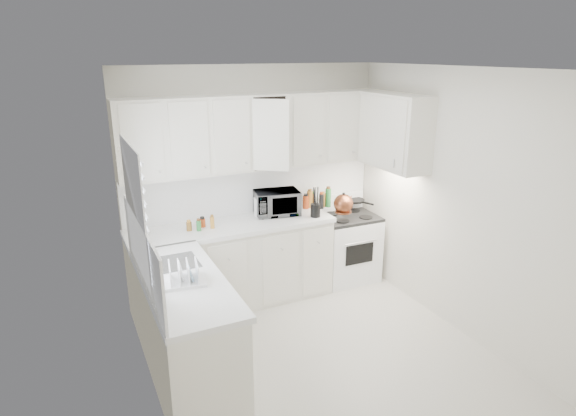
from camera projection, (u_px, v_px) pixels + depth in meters
floor at (320, 354)px, 4.57m from camera, size 3.20×3.20×0.00m
ceiling at (327, 68)px, 3.76m from camera, size 3.20×3.20×0.00m
wall_back at (254, 182)px, 5.54m from camera, size 3.00×0.00×3.00m
wall_front at (459, 311)px, 2.79m from camera, size 3.00×0.00×3.00m
wall_left at (145, 255)px, 3.55m from camera, size 0.00×3.20×3.20m
wall_right at (455, 203)px, 4.78m from camera, size 0.00×3.20×3.20m
window_blinds at (137, 209)px, 3.78m from camera, size 0.06×0.96×1.06m
lower_cabinets_back at (233, 266)px, 5.38m from camera, size 2.22×0.60×0.90m
lower_cabinets_left at (186, 333)px, 4.11m from camera, size 0.60×1.60×0.90m
countertop_back at (232, 226)px, 5.23m from camera, size 2.24×0.64×0.05m
countertop_left at (183, 282)px, 3.97m from camera, size 0.64×1.62×0.05m
backsplash_back at (255, 188)px, 5.55m from camera, size 2.98×0.02×0.55m
backsplash_left at (143, 255)px, 3.75m from camera, size 0.02×1.60×0.55m
upper_cabinets_back at (259, 168)px, 5.33m from camera, size 3.00×0.33×0.80m
upper_cabinets_right at (392, 167)px, 5.35m from camera, size 0.33×0.90×0.80m
sink at (173, 251)px, 4.22m from camera, size 0.42×0.38×0.30m
stove at (347, 239)px, 5.94m from camera, size 0.70×0.58×1.06m
tea_kettle at (343, 202)px, 5.56m from camera, size 0.34×0.31×0.26m
frying_pan at (354, 200)px, 6.02m from camera, size 0.39×0.50×0.04m
microwave at (277, 200)px, 5.49m from camera, size 0.53×0.35×0.34m
rice_cooker at (265, 205)px, 5.47m from camera, size 0.30×0.30×0.25m
paper_towel at (261, 201)px, 5.56m from camera, size 0.12×0.12×0.27m
utensil_crock at (316, 201)px, 5.39m from camera, size 0.14×0.14×0.36m
dish_rack at (182, 272)px, 3.86m from camera, size 0.39×0.32×0.20m
spice_left_0 at (187, 221)px, 5.12m from camera, size 0.06×0.06×0.13m
spice_left_1 at (196, 222)px, 5.08m from camera, size 0.06×0.06×0.13m
spice_left_2 at (200, 219)px, 5.19m from camera, size 0.06×0.06×0.13m
spice_left_3 at (210, 220)px, 5.14m from camera, size 0.06×0.06×0.13m
sauce_right_0 at (305, 200)px, 5.73m from camera, size 0.06×0.06×0.19m
sauce_right_1 at (311, 201)px, 5.71m from camera, size 0.06×0.06×0.19m
sauce_right_2 at (313, 199)px, 5.78m from camera, size 0.06×0.06×0.19m
sauce_right_3 at (319, 200)px, 5.75m from camera, size 0.06×0.06×0.19m
sauce_right_4 at (321, 198)px, 5.82m from camera, size 0.06×0.06×0.19m
sauce_right_5 at (327, 198)px, 5.80m from camera, size 0.06×0.06×0.19m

